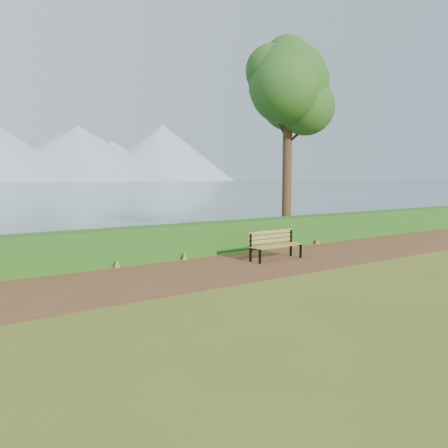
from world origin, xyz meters
TOP-DOWN VIEW (x-y plane):
  - ground at (0.00, 0.00)m, footprint 140.00×140.00m
  - path at (0.00, 0.30)m, footprint 40.00×3.40m
  - hedge at (0.00, 2.60)m, footprint 32.00×0.85m
  - bench at (1.14, 0.58)m, footprint 1.75×0.55m
  - tree at (4.72, 3.97)m, footprint 3.80×3.59m

SIDE VIEW (x-z plane):
  - ground at x=0.00m, z-range 0.00..0.00m
  - path at x=0.00m, z-range 0.00..0.01m
  - hedge at x=0.00m, z-range 0.00..1.00m
  - bench at x=1.14m, z-range 0.07..0.94m
  - tree at x=4.72m, z-range 1.96..10.00m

